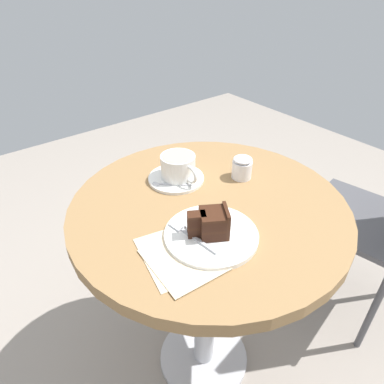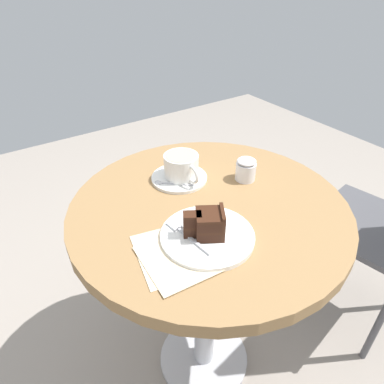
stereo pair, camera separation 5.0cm
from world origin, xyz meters
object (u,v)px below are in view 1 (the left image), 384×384
coffee_cup (178,166)px  cake_plate (211,235)px  fork (188,233)px  cake_slice (211,223)px  napkin (185,255)px  teaspoon (166,184)px  saucer (177,178)px  sugar_pot (242,167)px

coffee_cup → cake_plate: coffee_cup is taller
fork → coffee_cup: bearing=-37.7°
cake_plate → fork: bearing=-124.4°
cake_slice → napkin: (0.01, -0.08, -0.04)m
teaspoon → fork: 0.22m
saucer → sugar_pot: 0.19m
napkin → cake_slice: bearing=95.7°
coffee_cup → cake_slice: bearing=-20.1°
cake_slice → fork: cake_slice is taller
teaspoon → sugar_pot: sugar_pot is taller
coffee_cup → teaspoon: size_ratio=1.54×
teaspoon → fork: fork is taller
saucer → cake_plate: (0.25, -0.08, 0.00)m
coffee_cup → napkin: 0.31m
cake_plate → sugar_pot: sugar_pot is taller
coffee_cup → cake_plate: 0.26m
cake_slice → napkin: size_ratio=0.48×
coffee_cup → sugar_pot: coffee_cup is taller
cake_plate → fork: (-0.03, -0.04, 0.01)m
saucer → cake_slice: bearing=-19.0°
saucer → cake_slice: size_ratio=1.61×
cake_plate → sugar_pot: bearing=120.7°
napkin → coffee_cup: bearing=146.0°
cake_slice → saucer: bearing=161.0°
teaspoon → sugar_pot: size_ratio=1.27×
cake_plate → fork: 0.05m
cake_slice → sugar_pot: cake_slice is taller
coffee_cup → napkin: (0.25, -0.17, -0.04)m
cake_plate → cake_slice: size_ratio=2.16×
saucer → sugar_pot: (0.11, 0.15, 0.03)m
saucer → fork: bearing=-30.6°
coffee_cup → sugar_pot: (0.10, 0.15, -0.01)m
sugar_pot → cake_slice: bearing=-59.3°
coffee_cup → fork: 0.25m
saucer → sugar_pot: bearing=55.5°
fork → sugar_pot: bearing=-74.4°
coffee_cup → teaspoon: 0.06m
saucer → teaspoon: (0.02, -0.05, 0.01)m
fork → cake_slice: bearing=-132.0°
saucer → cake_plate: cake_plate is taller
fork → napkin: bearing=130.1°
coffee_cup → cake_slice: size_ratio=1.33×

